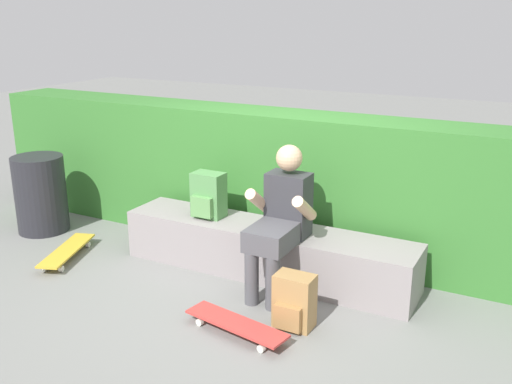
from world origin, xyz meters
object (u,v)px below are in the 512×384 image
Objects in this scene: skateboard_beside_bench at (67,251)px; backpack_on_ground at (294,302)px; backpack_on_bench at (208,196)px; skateboard_near_person at (236,324)px; bench_main at (266,250)px; person_skater at (281,217)px; trash_bin at (41,194)px.

skateboard_beside_bench is 2.35m from backpack_on_ground.
backpack_on_bench is (1.19, 0.56, 0.55)m from skateboard_beside_bench.
backpack_on_ground reaches higher than skateboard_near_person.
skateboard_near_person is 2.06× the size of backpack_on_ground.
person_skater is (0.24, -0.22, 0.42)m from bench_main.
trash_bin is at bearing -176.58° from bench_main.
bench_main is at bearing 18.02° from skateboard_beside_bench.
trash_bin is (-2.51, -0.15, 0.18)m from bench_main.
backpack_on_bench is (-0.81, 0.21, -0.01)m from person_skater.
skateboard_near_person is at bearing -11.37° from skateboard_beside_bench.
skateboard_near_person is at bearing -75.09° from bench_main.
backpack_on_ground is at bearing -50.50° from bench_main.
skateboard_near_person is (0.02, -0.76, -0.56)m from person_skater.
skateboard_beside_bench is at bearing 168.63° from skateboard_near_person.
person_skater is 2.95× the size of backpack_on_ground.
backpack_on_bench reaches higher than trash_bin.
backpack_on_bench is 1.00× the size of backpack_on_ground.
skateboard_beside_bench is 2.05× the size of backpack_on_bench.
trash_bin is (-0.75, 0.42, 0.32)m from skateboard_beside_bench.
person_skater is 1.44× the size of skateboard_near_person.
person_skater is at bearing 91.83° from skateboard_near_person.
skateboard_near_person is at bearing -88.17° from person_skater.
backpack_on_ground is at bearing -10.09° from trash_bin.
skateboard_beside_bench is (-2.02, 0.41, 0.00)m from skateboard_near_person.
skateboard_beside_bench is (-1.76, -0.57, -0.14)m from bench_main.
skateboard_beside_bench is at bearing -154.65° from backpack_on_bench.
person_skater is 2.11m from skateboard_beside_bench.
bench_main reaches higher than skateboard_near_person.
bench_main is 3.16× the size of skateboard_beside_bench.
person_skater is 2.76m from trash_bin.
skateboard_near_person is 2.07m from skateboard_beside_bench.
backpack_on_bench reaches higher than backpack_on_ground.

